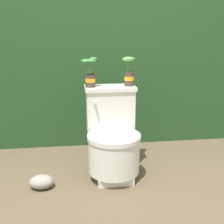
{
  "coord_description": "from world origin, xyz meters",
  "views": [
    {
      "loc": [
        -0.3,
        -2.34,
        1.23
      ],
      "look_at": [
        0.02,
        0.09,
        0.54
      ],
      "focal_mm": 50.0,
      "sensor_mm": 36.0,
      "label": 1
    }
  ],
  "objects": [
    {
      "name": "garden_stone",
      "position": [
        -0.56,
        -0.11,
        0.05
      ],
      "size": [
        0.19,
        0.15,
        0.1
      ],
      "color": "gray",
      "rests_on": "ground"
    },
    {
      "name": "hedge_backdrop",
      "position": [
        0.0,
        1.04,
        0.79
      ],
      "size": [
        4.3,
        0.6,
        1.59
      ],
      "color": "#234723",
      "rests_on": "ground"
    },
    {
      "name": "toilet",
      "position": [
        0.02,
        0.06,
        0.32
      ],
      "size": [
        0.43,
        0.57,
        0.73
      ],
      "color": "silver",
      "rests_on": "ground"
    },
    {
      "name": "ground_plane",
      "position": [
        0.0,
        0.0,
        0.0
      ],
      "size": [
        12.0,
        12.0,
        0.0
      ],
      "primitive_type": "plane",
      "color": "brown"
    },
    {
      "name": "potted_plant_midleft",
      "position": [
        0.18,
        0.21,
        0.84
      ],
      "size": [
        0.11,
        0.09,
        0.25
      ],
      "color": "#47382D",
      "rests_on": "toilet"
    },
    {
      "name": "potted_plant_left",
      "position": [
        -0.15,
        0.2,
        0.84
      ],
      "size": [
        0.13,
        0.09,
        0.24
      ],
      "color": "#47382D",
      "rests_on": "toilet"
    }
  ]
}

